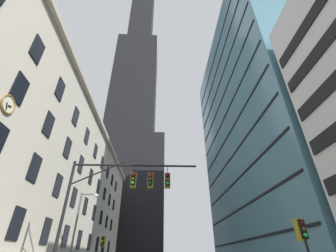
{
  "coord_description": "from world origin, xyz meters",
  "views": [
    {
      "loc": [
        -0.66,
        -9.82,
        1.72
      ],
      "look_at": [
        0.63,
        22.91,
        21.51
      ],
      "focal_mm": 23.76,
      "sensor_mm": 36.0,
      "label": 1
    }
  ],
  "objects_px": {
    "traffic_light_near_right": "(302,233)",
    "traffic_signal_mast": "(125,190)",
    "street_lamppost": "(78,225)",
    "traffic_light_far_left": "(102,244)"
  },
  "relations": [
    {
      "from": "traffic_light_far_left",
      "to": "street_lamppost",
      "type": "distance_m",
      "value": 4.13
    },
    {
      "from": "traffic_signal_mast",
      "to": "street_lamppost",
      "type": "height_order",
      "value": "traffic_signal_mast"
    },
    {
      "from": "traffic_light_far_left",
      "to": "street_lamppost",
      "type": "height_order",
      "value": "street_lamppost"
    },
    {
      "from": "traffic_signal_mast",
      "to": "traffic_light_far_left",
      "type": "xyz_separation_m",
      "value": [
        -3.45,
        10.92,
        -2.73
      ]
    },
    {
      "from": "traffic_signal_mast",
      "to": "traffic_light_near_right",
      "type": "xyz_separation_m",
      "value": [
        9.78,
        -3.25,
        -3.01
      ]
    },
    {
      "from": "traffic_signal_mast",
      "to": "street_lamppost",
      "type": "distance_m",
      "value": 9.13
    },
    {
      "from": "traffic_light_near_right",
      "to": "traffic_signal_mast",
      "type": "bearing_deg",
      "value": 161.65
    },
    {
      "from": "street_lamppost",
      "to": "traffic_light_far_left",
      "type": "bearing_deg",
      "value": 64.08
    },
    {
      "from": "traffic_signal_mast",
      "to": "street_lamppost",
      "type": "bearing_deg",
      "value": 124.92
    },
    {
      "from": "traffic_light_near_right",
      "to": "traffic_light_far_left",
      "type": "relative_size",
      "value": 0.91
    }
  ]
}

